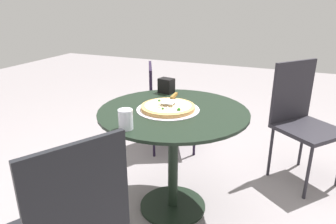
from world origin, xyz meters
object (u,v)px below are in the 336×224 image
(patio_table, at_px, (173,135))
(pizza_server, at_px, (172,99))
(drinking_cup, at_px, (126,119))
(napkin_dispenser, at_px, (166,86))
(patio_chair_corner, at_px, (302,115))
(patio_chair_near, at_px, (165,101))
(pizza_on_tray, at_px, (168,108))

(patio_table, xyz_separation_m, pizza_server, (0.04, -0.06, 0.22))
(drinking_cup, height_order, napkin_dispenser, drinking_cup)
(patio_chair_corner, bearing_deg, drinking_cup, 52.48)
(patio_table, distance_m, patio_chair_near, 0.94)
(pizza_on_tray, xyz_separation_m, patio_chair_near, (0.39, -0.84, -0.26))
(patio_table, xyz_separation_m, patio_chair_corner, (-0.76, -0.77, -0.02))
(pizza_on_tray, relative_size, patio_chair_near, 0.49)
(pizza_on_tray, height_order, pizza_server, pizza_server)
(pizza_on_tray, bearing_deg, drinking_cup, 76.50)
(drinking_cup, bearing_deg, patio_chair_corner, -127.52)
(patio_table, bearing_deg, pizza_server, -58.98)
(patio_table, height_order, pizza_on_tray, pizza_on_tray)
(patio_table, distance_m, patio_chair_corner, 1.08)
(drinking_cup, relative_size, patio_chair_corner, 0.12)
(pizza_on_tray, xyz_separation_m, napkin_dispenser, (0.16, -0.34, 0.04))
(pizza_server, distance_m, napkin_dispenser, 0.31)
(patio_chair_near, bearing_deg, patio_chair_corner, 176.85)
(drinking_cup, bearing_deg, patio_table, -107.99)
(patio_table, relative_size, napkin_dispenser, 8.77)
(pizza_server, relative_size, drinking_cup, 1.96)
(drinking_cup, bearing_deg, pizza_on_tray, -103.50)
(pizza_server, xyz_separation_m, drinking_cup, (0.08, 0.44, 0.00))
(pizza_on_tray, bearing_deg, napkin_dispenser, -65.31)
(patio_table, height_order, patio_chair_near, patio_chair_near)
(pizza_server, relative_size, patio_chair_corner, 0.23)
(patio_table, xyz_separation_m, napkin_dispenser, (0.19, -0.33, 0.22))
(patio_chair_corner, bearing_deg, pizza_on_tray, 44.53)
(pizza_on_tray, relative_size, patio_chair_corner, 0.42)
(patio_chair_near, xyz_separation_m, patio_chair_corner, (-1.18, 0.06, 0.05))
(patio_table, xyz_separation_m, pizza_on_tray, (0.03, 0.01, 0.19))
(pizza_server, xyz_separation_m, patio_chair_near, (0.38, -0.77, -0.30))
(patio_chair_near, bearing_deg, pizza_on_tray, 114.85)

